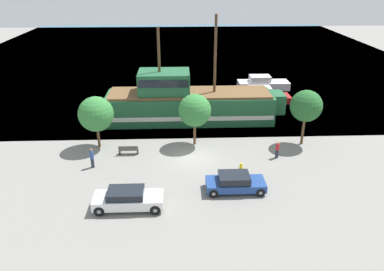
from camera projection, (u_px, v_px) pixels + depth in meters
The scene contains 14 objects.
ground_plane at pixel (193, 157), 32.57m from camera, with size 160.00×160.00×0.00m, color gray.
water_surface at pixel (183, 53), 72.70m from camera, with size 80.00×80.00×0.00m, color #38667F.
pirate_ship at pixel (187, 103), 39.81m from camera, with size 18.84×4.73×11.03m.
moored_boat_dockside at pixel (262, 96), 45.90m from camera, with size 6.55×2.41×1.90m.
moored_boat_outer at pixel (263, 84), 50.84m from camera, with size 6.81×2.47×1.83m.
parked_car_curb_front at pixel (235, 183), 27.46m from camera, with size 4.33×1.93×1.35m.
parked_car_curb_mid at pixel (128, 199), 25.44m from camera, with size 4.71×1.90×1.43m.
fire_hydrant at pixel (241, 167), 30.19m from camera, with size 0.42×0.25×0.76m.
bench_promenade_east at pixel (129, 150), 32.96m from camera, with size 1.71×0.45×0.85m.
pedestrian_walking_near at pixel (277, 150), 32.24m from camera, with size 0.32×0.32×1.53m.
pedestrian_walking_far at pixel (92, 158), 30.62m from camera, with size 0.32×0.32×1.72m.
tree_row_east at pixel (96, 114), 33.18m from camera, with size 3.15×3.15×4.81m.
tree_row_mideast at pixel (195, 111), 33.70m from camera, with size 2.97×2.97×4.84m.
tree_row_midwest at pixel (306, 106), 33.61m from camera, with size 2.87×2.87×5.19m.
Camera 1 is at (-1.24, -28.92, 15.06)m, focal length 35.00 mm.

